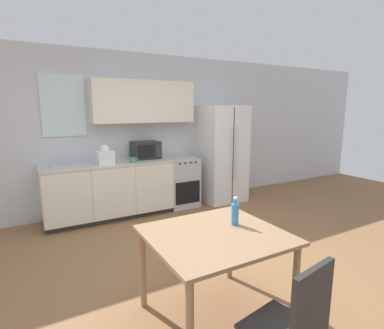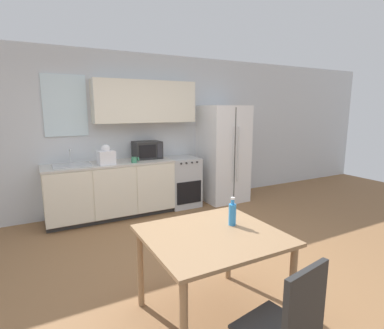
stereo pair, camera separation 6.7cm
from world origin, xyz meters
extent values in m
plane|color=olive|center=(0.00, 0.00, 0.00)|extent=(12.00, 12.00, 0.00)
cube|color=silver|center=(0.00, 2.36, 1.35)|extent=(12.00, 0.06, 2.70)
cube|color=silver|center=(-0.96, 2.32, 1.81)|extent=(0.64, 0.04, 0.94)
cube|color=silver|center=(0.29, 2.17, 1.88)|extent=(1.75, 0.32, 0.70)
cube|color=#333333|center=(-0.39, 2.05, 0.04)|extent=(2.01, 0.57, 0.08)
cube|color=silver|center=(-0.39, 2.02, 0.48)|extent=(2.01, 0.63, 0.80)
cube|color=silver|center=(-1.06, 1.69, 0.48)|extent=(0.65, 0.01, 0.78)
cube|color=silver|center=(-0.39, 1.69, 0.48)|extent=(0.65, 0.01, 0.78)
cube|color=silver|center=(0.27, 1.69, 0.48)|extent=(0.65, 0.01, 0.78)
cube|color=beige|center=(-0.39, 2.02, 0.89)|extent=(2.03, 0.65, 0.03)
cube|color=#B7BABC|center=(0.89, 2.03, 0.45)|extent=(0.55, 0.61, 0.89)
cube|color=black|center=(0.89, 1.72, 0.31)|extent=(0.47, 0.01, 0.39)
cylinder|color=#262626|center=(0.74, 1.71, 0.84)|extent=(0.03, 0.02, 0.03)
cylinder|color=#262626|center=(0.84, 1.71, 0.84)|extent=(0.03, 0.02, 0.03)
cylinder|color=#262626|center=(0.95, 1.71, 0.84)|extent=(0.03, 0.02, 0.03)
cylinder|color=#262626|center=(1.05, 1.71, 0.84)|extent=(0.03, 0.02, 0.03)
cube|color=white|center=(1.76, 1.96, 0.91)|extent=(0.80, 0.74, 1.82)
cube|color=#3F3F3F|center=(1.76, 1.58, 0.91)|extent=(0.01, 0.01, 1.76)
cylinder|color=silver|center=(1.71, 1.56, 0.95)|extent=(0.02, 0.02, 1.00)
cylinder|color=silver|center=(1.81, 1.56, 0.95)|extent=(0.02, 0.02, 1.00)
cube|color=#B7BABC|center=(-0.96, 2.02, 0.92)|extent=(0.55, 0.39, 0.02)
cylinder|color=silver|center=(-0.96, 2.17, 1.04)|extent=(0.02, 0.02, 0.22)
cylinder|color=silver|center=(-0.96, 2.10, 1.13)|extent=(0.02, 0.14, 0.02)
cube|color=#282828|center=(0.28, 2.13, 1.06)|extent=(0.46, 0.35, 0.30)
cube|color=black|center=(0.23, 1.95, 1.06)|extent=(0.29, 0.01, 0.21)
cube|color=#2D2D33|center=(0.45, 1.95, 1.06)|extent=(0.09, 0.01, 0.24)
cylinder|color=#3F8C66|center=(-0.04, 1.84, 0.95)|extent=(0.09, 0.09, 0.09)
torus|color=#3F8C66|center=(0.03, 1.84, 0.96)|extent=(0.02, 0.07, 0.07)
cube|color=white|center=(-0.47, 1.89, 1.01)|extent=(0.26, 0.23, 0.21)
sphere|color=white|center=(-0.47, 1.89, 1.15)|extent=(0.15, 0.15, 0.14)
cube|color=#997551|center=(-0.23, -0.83, 0.75)|extent=(1.08, 0.99, 0.03)
cylinder|color=#997551|center=(0.25, -1.27, 0.37)|extent=(0.06, 0.06, 0.73)
cylinder|color=#997551|center=(-0.71, -0.40, 0.37)|extent=(0.06, 0.06, 0.73)
cylinder|color=#997551|center=(0.25, -0.40, 0.37)|extent=(0.06, 0.06, 0.73)
cube|color=#282828|center=(-0.23, -1.79, 0.69)|extent=(0.37, 0.10, 0.48)
cylinder|color=#338CD8|center=(0.02, -0.76, 0.86)|extent=(0.07, 0.07, 0.19)
cylinder|color=#338CD8|center=(0.02, -0.76, 0.97)|extent=(0.03, 0.03, 0.04)
cylinder|color=white|center=(0.02, -0.76, 1.00)|extent=(0.03, 0.03, 0.02)
camera|label=1|loc=(-1.52, -2.74, 1.76)|focal=28.00mm
camera|label=2|loc=(-1.46, -2.78, 1.76)|focal=28.00mm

